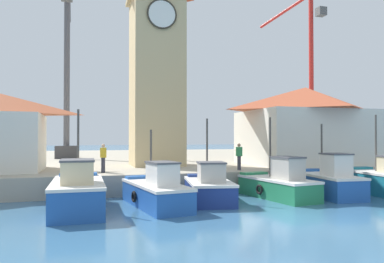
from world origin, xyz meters
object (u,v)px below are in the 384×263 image
(clock_tower, at_px, (157,60))
(port_crane_near, at_px, (67,83))
(fishing_boat_left_inner, at_px, (209,188))
(fishing_boat_mid_right, at_px, (384,181))
(fishing_boat_far_left, at_px, (78,193))
(dock_worker_along_quay, at_px, (239,156))
(warehouse_right, at_px, (306,125))
(fishing_boat_left_outer, at_px, (156,191))
(fishing_boat_center, at_px, (328,182))
(fishing_boat_mid_left, at_px, (278,184))
(port_crane_far, at_px, (310,89))
(dock_worker_near_tower, at_px, (103,158))

(clock_tower, bearing_deg, port_crane_near, 119.25)
(fishing_boat_left_inner, xyz_separation_m, fishing_boat_mid_right, (9.95, -0.56, 0.08))
(fishing_boat_left_inner, height_order, port_crane_near, port_crane_near)
(fishing_boat_far_left, relative_size, dock_worker_along_quay, 3.25)
(warehouse_right, bearing_deg, fishing_boat_left_inner, -144.94)
(fishing_boat_left_outer, xyz_separation_m, clock_tower, (1.87, 9.55, 7.99))
(fishing_boat_center, height_order, clock_tower, clock_tower)
(clock_tower, bearing_deg, fishing_boat_left_outer, -101.10)
(fishing_boat_far_left, bearing_deg, clock_tower, 61.36)
(fishing_boat_left_outer, distance_m, fishing_boat_center, 9.39)
(fishing_boat_center, height_order, port_crane_near, port_crane_near)
(fishing_boat_mid_left, relative_size, dock_worker_along_quay, 3.06)
(fishing_boat_mid_left, xyz_separation_m, clock_tower, (-4.63, 8.97, 7.97))
(clock_tower, bearing_deg, port_crane_far, 31.94)
(fishing_boat_far_left, xyz_separation_m, fishing_boat_center, (12.77, 0.48, -0.02))
(fishing_boat_left_inner, height_order, fishing_boat_center, fishing_boat_left_inner)
(fishing_boat_mid_right, bearing_deg, dock_worker_near_tower, 161.58)
(fishing_boat_center, relative_size, fishing_boat_mid_right, 0.95)
(fishing_boat_mid_left, xyz_separation_m, fishing_boat_center, (2.88, -0.18, 0.06))
(fishing_boat_left_inner, xyz_separation_m, fishing_boat_center, (6.67, -0.15, 0.09))
(fishing_boat_far_left, height_order, port_crane_far, port_crane_far)
(fishing_boat_center, bearing_deg, fishing_boat_mid_left, 176.33)
(fishing_boat_center, distance_m, warehouse_right, 8.60)
(fishing_boat_mid_left, xyz_separation_m, dock_worker_near_tower, (-8.57, 4.31, 1.28))
(fishing_boat_far_left, xyz_separation_m, fishing_boat_left_outer, (3.38, 0.08, -0.09))
(clock_tower, height_order, dock_worker_along_quay, clock_tower)
(fishing_boat_left_inner, bearing_deg, fishing_boat_mid_right, -3.21)
(clock_tower, bearing_deg, warehouse_right, -10.20)
(clock_tower, bearing_deg, fishing_boat_left_inner, -84.69)
(fishing_boat_left_outer, height_order, fishing_boat_mid_right, fishing_boat_mid_right)
(fishing_boat_far_left, xyz_separation_m, port_crane_far, (26.93, 23.14, 8.34))
(fishing_boat_left_outer, relative_size, clock_tower, 0.33)
(fishing_boat_far_left, relative_size, fishing_boat_mid_right, 1.09)
(fishing_boat_left_inner, xyz_separation_m, clock_tower, (-0.84, 9.00, 8.01))
(clock_tower, bearing_deg, dock_worker_along_quay, -52.28)
(warehouse_right, height_order, dock_worker_near_tower, warehouse_right)
(fishing_boat_mid_left, distance_m, dock_worker_near_tower, 9.68)
(fishing_boat_left_inner, bearing_deg, fishing_boat_far_left, -174.17)
(fishing_boat_left_inner, bearing_deg, clock_tower, 95.31)
(dock_worker_near_tower, distance_m, dock_worker_along_quay, 8.03)
(fishing_boat_center, relative_size, dock_worker_along_quay, 2.85)
(warehouse_right, bearing_deg, dock_worker_near_tower, -169.67)
(fishing_boat_left_inner, bearing_deg, port_crane_far, 47.22)
(port_crane_near, relative_size, dock_worker_along_quay, 12.30)
(port_crane_far, bearing_deg, fishing_boat_left_inner, -132.78)
(fishing_boat_far_left, distance_m, fishing_boat_center, 12.78)
(fishing_boat_center, xyz_separation_m, port_crane_far, (14.17, 22.66, 8.35))
(warehouse_right, relative_size, dock_worker_near_tower, 5.58)
(fishing_boat_center, distance_m, port_crane_near, 26.21)
(fishing_boat_center, height_order, port_crane_far, port_crane_far)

